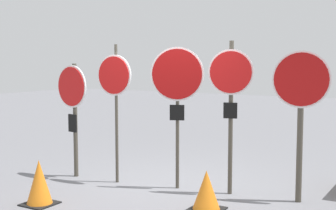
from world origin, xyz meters
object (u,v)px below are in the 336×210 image
object	(u,v)px
stop_sign_0	(73,99)
traffic_cone_1	(39,183)
stop_sign_2	(177,84)
stop_sign_1	(115,84)
stop_sign_3	(231,89)
stop_sign_4	(301,97)
traffic_cone_0	(206,191)

from	to	relation	value
stop_sign_0	traffic_cone_1	world-z (taller)	stop_sign_0
stop_sign_0	stop_sign_2	bearing A→B (deg)	15.81
stop_sign_1	stop_sign_3	bearing A→B (deg)	10.62
stop_sign_2	traffic_cone_1	xyz separation A→B (m)	(-1.29, -1.72, -1.38)
stop_sign_3	stop_sign_4	bearing A→B (deg)	-9.87
stop_sign_1	stop_sign_3	xyz separation A→B (m)	(1.93, 0.35, -0.03)
stop_sign_3	traffic_cone_0	xyz separation A→B (m)	(0.03, -0.88, -1.36)
stop_sign_2	stop_sign_0	bearing A→B (deg)	165.75
stop_sign_2	stop_sign_4	xyz separation A→B (m)	(1.88, 0.27, -0.15)
stop_sign_3	stop_sign_4	size ratio (longest dim) A/B	1.07
stop_sign_2	traffic_cone_0	size ratio (longest dim) A/B	4.08
stop_sign_0	stop_sign_2	xyz separation A→B (m)	(1.97, 0.25, 0.30)
stop_sign_3	traffic_cone_0	world-z (taller)	stop_sign_3
stop_sign_1	stop_sign_2	size ratio (longest dim) A/B	1.02
stop_sign_2	stop_sign_3	size ratio (longest dim) A/B	0.96
stop_sign_0	traffic_cone_0	bearing A→B (deg)	-0.98
stop_sign_0	traffic_cone_0	world-z (taller)	stop_sign_0
stop_sign_2	stop_sign_3	bearing A→B (deg)	-11.73
stop_sign_0	stop_sign_3	bearing A→B (deg)	16.58
stop_sign_1	traffic_cone_0	world-z (taller)	stop_sign_1
stop_sign_0	traffic_cone_0	xyz separation A→B (m)	(2.85, -0.48, -1.12)
traffic_cone_1	traffic_cone_0	bearing A→B (deg)	24.52
stop_sign_4	traffic_cone_1	bearing A→B (deg)	-160.81
stop_sign_0	traffic_cone_0	size ratio (longest dim) A/B	3.60
stop_sign_4	traffic_cone_0	xyz separation A→B (m)	(-1.00, -1.00, -1.27)
stop_sign_3	traffic_cone_1	xyz separation A→B (m)	(-2.14, -1.87, -1.32)
traffic_cone_0	stop_sign_3	bearing A→B (deg)	92.12
stop_sign_0	stop_sign_2	distance (m)	2.01
traffic_cone_0	traffic_cone_1	distance (m)	2.39
stop_sign_1	stop_sign_4	distance (m)	3.00
traffic_cone_1	stop_sign_3	bearing A→B (deg)	41.09
stop_sign_0	traffic_cone_1	xyz separation A→B (m)	(0.68, -1.47, -1.08)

